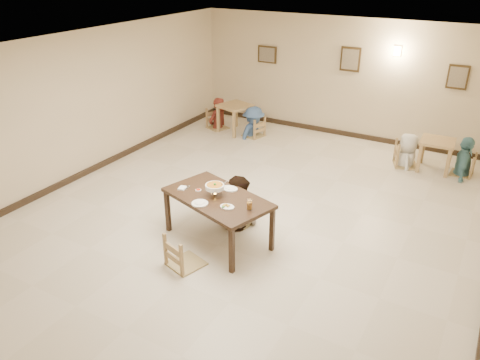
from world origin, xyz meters
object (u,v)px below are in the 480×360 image
Objects in this scene: bg_chair_lr at (254,118)px; bg_chair_rr at (465,155)px; bg_diner_c at (410,134)px; chair_near at (184,236)px; bg_table_right at (437,146)px; bg_diner_d at (469,137)px; main_diner at (237,176)px; bg_diner_b at (254,107)px; drink_glass at (249,205)px; bg_chair_ll at (217,110)px; bg_chair_rl at (409,144)px; main_table at (218,201)px; bg_table_left at (235,110)px; bg_diner_a at (217,98)px; chair_far at (241,199)px; curry_warmer at (215,187)px.

bg_chair_lr is 5.08m from bg_chair_rr.
chair_near is at bearing -37.94° from bg_diner_c.
bg_diner_d reaches higher than bg_table_right.
bg_diner_c reaches higher than bg_table_right.
bg_chair_rr is (3.23, 4.20, -0.45)m from main_diner.
main_diner is 4.46m from bg_diner_b.
bg_chair_ll reaches higher than drink_glass.
chair_near is 5.95m from bg_chair_rl.
bg_chair_rr is at bearing 79.05° from bg_diner_c.
chair_near is (-0.06, -0.84, -0.22)m from main_table.
main_table is 5.32m from bg_table_left.
bg_diner_d is at bearing 79.05° from bg_diner_c.
bg_diner_a reaches higher than bg_chair_ll.
chair_far is at bearing -108.61° from main_diner.
bg_chair_lr is at bearing -2.58° from bg_table_left.
main_table is at bearing -77.65° from chair_near.
bg_diner_b is at bearing -71.09° from bg_chair_ll.
bg_diner_c is (3.92, 0.02, 0.26)m from bg_chair_lr.
bg_table_right is 0.43× the size of bg_diner_d.
main_table is 5.16m from bg_chair_rl.
chair_near is 6.59× the size of drink_glass.
bg_chair_ll is (-3.01, 4.75, -0.22)m from main_table.
bg_table_right is at bearing 59.42° from chair_far.
bg_table_right is at bearing -83.98° from bg_diner_b.
bg_diner_c is (4.49, -0.00, 0.14)m from bg_table_left.
bg_chair_rr is 6.24m from bg_diner_a.
bg_diner_a is at bearing 126.91° from drink_glass.
bg_table_left is at bearing 69.67° from bg_chair_rl.
bg_diner_d reaches higher than bg_table_left.
main_diner is 1.96× the size of bg_chair_rr.
drink_glass is at bearing -33.32° from bg_diner_c.
bg_chair_rr is at bearing -83.40° from bg_diner_b.
bg_diner_a is at bearing -38.08° from main_diner.
main_table is 5.63m from bg_diner_a.
bg_table_left is at bearing 123.46° from chair_far.
bg_diner_b is at bearing 117.49° from drink_glass.
chair_near is 6.57m from bg_chair_rr.
bg_diner_c is at bearing 105.04° from bg_chair_lr.
drink_glass is at bearing -9.35° from curry_warmer.
bg_chair_ll is 1.12× the size of bg_chair_rr.
chair_near reaches higher than drink_glass.
bg_diner_d reaches higher than curry_warmer.
drink_glass is (0.61, -0.81, 0.44)m from chair_far.
bg_diner_c is at bearing -173.93° from bg_table_right.
bg_table_right is 0.48× the size of bg_diner_c.
curry_warmer is 5.19m from bg_chair_rl.
bg_chair_ll is 5.07m from bg_diner_c.
bg_chair_rl reaches higher than bg_chair_lr.
bg_diner_d reaches higher than bg_chair_rl.
bg_diner_d reaches higher than drink_glass.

